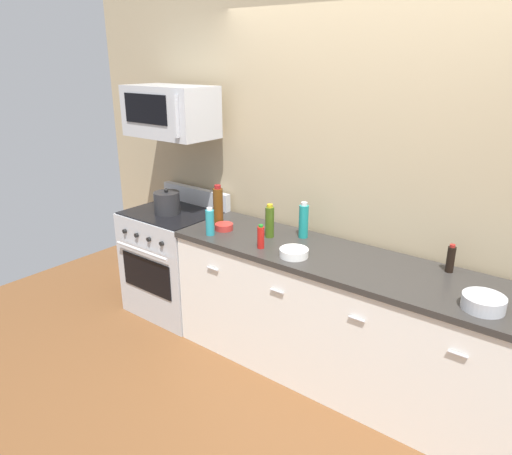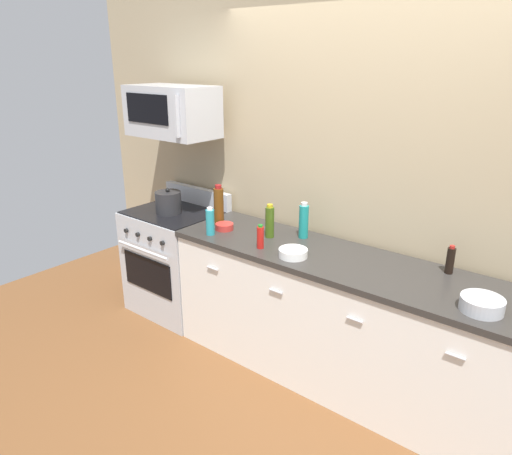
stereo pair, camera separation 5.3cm
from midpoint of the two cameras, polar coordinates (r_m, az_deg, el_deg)
The scene contains 15 objects.
ground_plane at distance 3.62m, azimuth 8.88°, elevation -17.16°, with size 6.67×6.67×0.00m, color brown.
back_wall at distance 3.37m, azimuth 13.52°, elevation 5.32°, with size 5.56×0.10×2.70m, color tan.
counter_unit at distance 3.36m, azimuth 9.28°, elevation -10.88°, with size 2.47×0.66×0.92m.
range_oven at distance 4.26m, azimuth -9.99°, elevation -3.92°, with size 0.76×0.69×1.07m.
microwave at distance 3.96m, azimuth -10.61°, elevation 13.51°, with size 0.74×0.44×0.40m.
bottle_dish_soap at distance 3.50m, azimuth -5.97°, elevation 0.66°, with size 0.06×0.06×0.21m.
bottle_sparkling_teal at distance 3.44m, azimuth 5.29°, elevation 0.80°, with size 0.07×0.07×0.27m.
bottle_soy_sauce_dark at distance 3.11m, azimuth 21.84°, elevation -3.51°, with size 0.05×0.05×0.18m.
bottle_olive_oil at distance 3.44m, azimuth 1.21°, elevation 0.72°, with size 0.06×0.06×0.25m.
bottle_wine_amber at distance 3.69m, azimuth -5.01°, elevation 2.55°, with size 0.08×0.08×0.32m.
bottle_hot_sauce_red at distance 3.25m, azimuth 0.11°, elevation -1.15°, with size 0.05×0.05×0.17m.
bowl_steel_prep at distance 2.75m, azimuth 25.11°, elevation -8.09°, with size 0.22×0.22×0.08m.
bowl_red_small at distance 3.62m, azimuth -4.27°, elevation 0.12°, with size 0.14×0.14×0.05m.
bowl_white_ceramic at distance 3.14m, azimuth 4.09°, elevation -2.98°, with size 0.19×0.19×0.05m.
stockpot at distance 4.04m, azimuth -10.99°, elevation 2.93°, with size 0.22×0.22×0.22m.
Camera 1 is at (1.31, -2.60, 2.16)m, focal length 33.39 mm.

